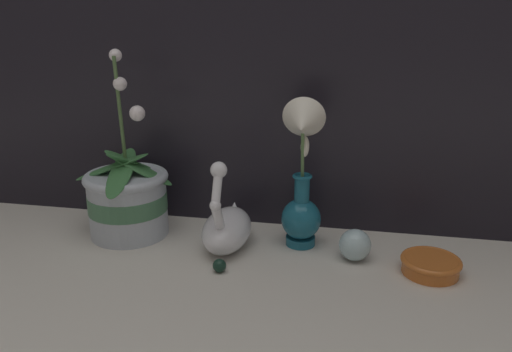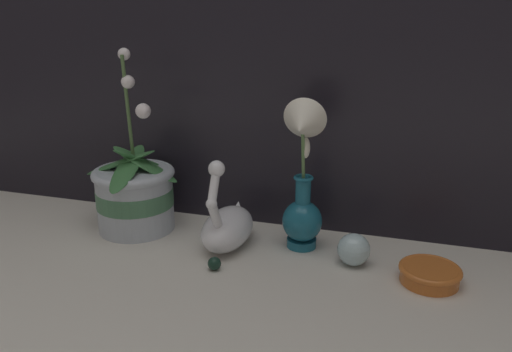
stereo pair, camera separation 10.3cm
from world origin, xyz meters
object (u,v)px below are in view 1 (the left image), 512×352
Objects in this scene: blue_vase at (302,186)px; glass_sphere at (355,245)px; swan_figurine at (227,226)px; orchid_potted_plant at (128,197)px; amber_dish at (431,264)px.

blue_vase reaches higher than glass_sphere.
blue_vase is (0.16, 0.03, 0.09)m from swan_figurine.
glass_sphere is (0.51, -0.03, -0.06)m from orchid_potted_plant.
blue_vase is (0.39, 0.01, 0.05)m from orchid_potted_plant.
blue_vase is 0.30m from amber_dish.
glass_sphere is (0.12, -0.04, -0.11)m from blue_vase.
swan_figurine is 0.64× the size of blue_vase.
swan_figurine reaches higher than amber_dish.
swan_figurine is 0.42m from amber_dish.
swan_figurine is 0.18m from blue_vase.
amber_dish is (0.42, -0.04, -0.03)m from swan_figurine.
swan_figurine reaches higher than glass_sphere.
orchid_potted_plant is 6.29× the size of glass_sphere.
amber_dish is at bearing -5.56° from orchid_potted_plant.
orchid_potted_plant is at bearing 174.44° from amber_dish.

